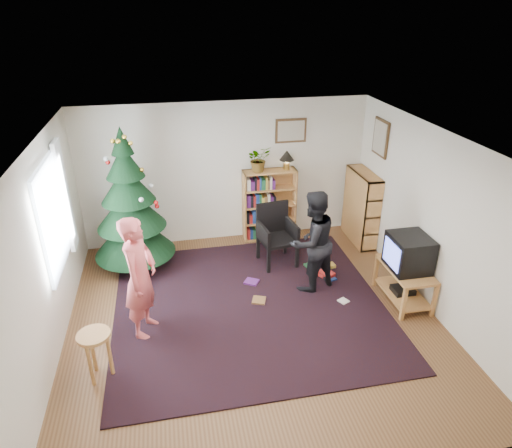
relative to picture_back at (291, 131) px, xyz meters
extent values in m
plane|color=brown|center=(-1.15, -2.48, -1.95)|extent=(5.00, 5.00, 0.00)
plane|color=white|center=(-1.15, -2.48, 0.55)|extent=(5.00, 5.00, 0.00)
cube|color=silver|center=(-1.15, 0.02, -0.70)|extent=(5.00, 0.02, 2.50)
cube|color=silver|center=(-1.15, -4.97, -0.70)|extent=(5.00, 0.02, 2.50)
cube|color=silver|center=(-3.65, -2.48, -0.70)|extent=(0.02, 5.00, 2.50)
cube|color=silver|center=(1.35, -2.48, -0.70)|extent=(0.02, 5.00, 2.50)
cube|color=black|center=(-1.15, -2.17, -1.94)|extent=(3.80, 3.60, 0.02)
cube|color=silver|center=(-3.62, -1.88, -0.45)|extent=(0.04, 1.20, 1.40)
cube|color=white|center=(-3.58, -1.18, -0.45)|extent=(0.06, 0.35, 1.60)
cube|color=#4C3319|center=(0.00, 0.00, 0.00)|extent=(0.55, 0.03, 0.42)
cube|color=beige|center=(0.00, 0.00, 0.00)|extent=(0.47, 0.01, 0.34)
cube|color=#4C3319|center=(1.33, -0.73, 0.00)|extent=(0.03, 0.50, 0.60)
cube|color=beige|center=(1.33, -0.73, 0.00)|extent=(0.01, 0.42, 0.52)
cylinder|color=#3F2816|center=(-2.77, -0.71, -1.83)|extent=(0.12, 0.12, 0.25)
cone|color=black|center=(-2.77, -0.71, -1.34)|extent=(1.29, 1.29, 0.73)
cone|color=black|center=(-2.77, -0.71, -0.90)|extent=(1.08, 1.08, 0.64)
cone|color=black|center=(-2.77, -0.71, -0.50)|extent=(0.83, 0.83, 0.57)
cone|color=black|center=(-2.77, -0.71, -0.14)|extent=(0.58, 0.58, 0.50)
cone|color=black|center=(-2.77, -0.71, 0.18)|extent=(0.33, 0.33, 0.42)
cube|color=#BA8042|center=(-0.40, -0.14, -1.30)|extent=(0.95, 0.30, 1.30)
cube|color=#BA8042|center=(-0.40, -0.14, -0.66)|extent=(0.95, 0.30, 0.03)
cube|color=#BA8042|center=(1.19, -0.57, -1.30)|extent=(0.30, 0.95, 1.30)
cube|color=#BA8042|center=(1.19, -0.57, -0.66)|extent=(0.30, 0.95, 0.03)
cube|color=#BA8042|center=(1.07, -2.48, -1.42)|extent=(0.52, 0.93, 0.04)
cube|color=#BA8042|center=(0.84, -2.92, -1.69)|extent=(0.05, 0.05, 0.51)
cube|color=#BA8042|center=(1.30, -2.92, -1.69)|extent=(0.05, 0.05, 0.51)
cube|color=#BA8042|center=(0.84, -2.05, -1.69)|extent=(0.05, 0.05, 0.51)
cube|color=#BA8042|center=(1.30, -2.05, -1.69)|extent=(0.05, 0.05, 0.51)
cube|color=#BA8042|center=(1.07, -2.48, -1.83)|extent=(0.48, 0.89, 0.03)
cube|color=black|center=(1.07, -2.48, -1.77)|extent=(0.30, 0.25, 0.08)
cube|color=black|center=(1.07, -2.48, -1.15)|extent=(0.52, 0.57, 0.50)
cube|color=#5D6EFF|center=(0.81, -2.48, -1.15)|extent=(0.01, 0.44, 0.36)
cube|color=black|center=(-0.48, -1.11, -1.50)|extent=(0.63, 0.63, 0.05)
cube|color=black|center=(-0.48, -0.85, -1.21)|extent=(0.56, 0.13, 0.55)
cube|color=black|center=(-0.73, -1.35, -1.72)|extent=(0.06, 0.06, 0.45)
cube|color=black|center=(-0.23, -1.35, -1.72)|extent=(0.06, 0.06, 0.45)
cube|color=black|center=(-0.73, -0.86, -1.72)|extent=(0.06, 0.06, 0.45)
cube|color=black|center=(-0.23, -0.86, -1.72)|extent=(0.06, 0.06, 0.45)
cylinder|color=#BA8042|center=(-3.11, -3.19, -1.35)|extent=(0.37, 0.37, 0.04)
cylinder|color=#BA8042|center=(-2.98, -3.19, -1.66)|extent=(0.05, 0.05, 0.58)
cylinder|color=#BA8042|center=(-3.18, -3.07, -1.66)|extent=(0.05, 0.05, 0.58)
cylinder|color=#BA8042|center=(-3.18, -3.31, -1.66)|extent=(0.05, 0.05, 0.58)
imported|color=#CF5353|center=(-2.60, -2.45, -1.12)|extent=(0.58, 0.71, 1.67)
imported|color=black|center=(-0.15, -1.89, -1.16)|extent=(0.94, 0.85, 1.58)
imported|color=gray|center=(-0.60, -0.14, -0.43)|extent=(0.49, 0.46, 0.44)
cylinder|color=#A57F33|center=(-0.10, -0.14, -0.60)|extent=(0.11, 0.11, 0.11)
sphere|color=#FFD88C|center=(-0.10, -0.14, -0.48)|extent=(0.11, 0.11, 0.11)
cone|color=black|center=(-0.10, -0.14, -0.39)|extent=(0.26, 0.26, 0.17)
cube|color=#A51E19|center=(0.18, -1.68, -1.91)|extent=(0.20, 0.20, 0.08)
cube|color=navy|center=(0.21, -1.75, -1.91)|extent=(0.20, 0.20, 0.08)
cube|color=#1E592D|center=(0.03, -1.36, -1.91)|extent=(0.20, 0.20, 0.08)
cube|color=gold|center=(0.35, -1.43, -1.91)|extent=(0.20, 0.20, 0.08)
cube|color=brown|center=(-1.00, -2.12, -1.91)|extent=(0.20, 0.20, 0.08)
cube|color=beige|center=(0.21, -2.38, -1.91)|extent=(0.20, 0.20, 0.08)
cube|color=#4C1959|center=(-1.01, -1.62, -1.91)|extent=(0.20, 0.20, 0.08)
camera|label=1|loc=(-2.13, -7.49, 2.01)|focal=32.00mm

